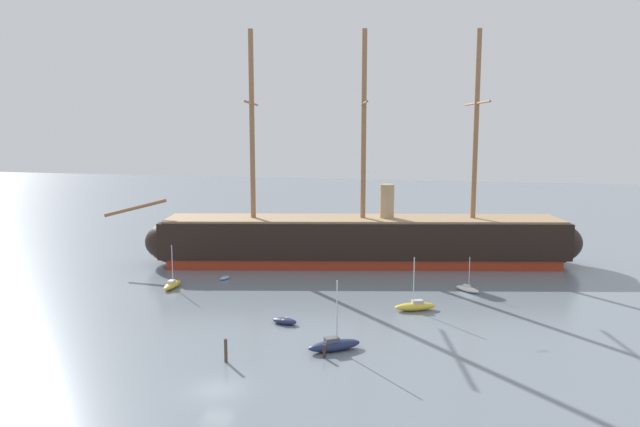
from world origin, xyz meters
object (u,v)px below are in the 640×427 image
Objects in this scene: motorboat_far_right at (531,263)px; seagull_in_flight at (372,172)px; dinghy_alongside_bow at (225,278)px; sailboat_alongside_stern at (467,289)px; mooring_piling_left_pair at (226,351)px; sailboat_foreground_right at (334,345)px; tall_ship at (363,240)px; mooring_piling_nearest at (324,351)px; sailboat_mid_right at (415,306)px; sailboat_mid_left at (172,285)px; sailboat_far_left at (189,246)px; dinghy_near_centre at (285,321)px.

motorboat_far_right is 3.96× the size of seagull_in_flight.
motorboat_far_right reaches higher than dinghy_alongside_bow.
dinghy_alongside_bow is 33.41m from sailboat_alongside_stern.
sailboat_foreground_right is at bearing 28.95° from mooring_piling_left_pair.
tall_ship reaches higher than sailboat_alongside_stern.
mooring_piling_nearest is at bearing -86.19° from tall_ship.
sailboat_alongside_stern is at bearing -121.30° from motorboat_far_right.
dinghy_alongside_bow is at bearing 112.18° from mooring_piling_left_pair.
sailboat_mid_right reaches higher than sailboat_alongside_stern.
sailboat_mid_left is 31.68m from mooring_piling_nearest.
dinghy_alongside_bow is 1.68× the size of mooring_piling_nearest.
sailboat_far_left reaches higher than mooring_piling_left_pair.
tall_ship reaches higher than mooring_piling_left_pair.
dinghy_near_centre is at bearing -50.55° from dinghy_alongside_bow.
seagull_in_flight is at bearing -144.63° from motorboat_far_right.
sailboat_alongside_stern is 3.66× the size of mooring_piling_nearest.
sailboat_foreground_right is at bearing -43.18° from dinghy_near_centre.
tall_ship is 37.16m from sailboat_foreground_right.
sailboat_mid_right is (32.44, -2.55, 0.05)m from sailboat_mid_left.
dinghy_alongside_bow is at bearing 49.05° from sailboat_mid_left.
sailboat_mid_right is (9.84, -22.26, -3.37)m from tall_ship.
tall_ship is at bearing 113.85° from sailboat_mid_right.
dinghy_near_centre is at bearing -131.01° from motorboat_far_right.
sailboat_far_left is at bearing 127.96° from mooring_piling_nearest.
tall_ship is at bearing 141.76° from sailboat_alongside_stern.
tall_ship is 24.11× the size of dinghy_near_centre.
sailboat_foreground_right reaches higher than sailboat_far_left.
mooring_piling_nearest is at bearing -116.83° from sailboat_alongside_stern.
sailboat_alongside_stern is (6.09, 9.70, -0.15)m from sailboat_mid_right.
sailboat_foreground_right is (3.11, -36.88, -3.33)m from tall_ship.
tall_ship is 33.41× the size of mooring_piling_left_pair.
sailboat_mid_right is 50.28m from sailboat_far_left.
sailboat_alongside_stern is 18.62m from motorboat_far_right.
sailboat_mid_right is 2.90× the size of mooring_piling_left_pair.
dinghy_near_centre is at bearing 79.04° from mooring_piling_left_pair.
seagull_in_flight is (0.08, 24.32, 14.97)m from sailboat_foreground_right.
dinghy_near_centre is 2.55× the size of seagull_in_flight.
dinghy_near_centre is 15.88m from sailboat_mid_right.
sailboat_mid_left is at bearing -164.50° from seagull_in_flight.
seagull_in_flight reaches higher than sailboat_far_left.
seagull_in_flight is at bearing -179.96° from sailboat_alongside_stern.
mooring_piling_left_pair is at bearing -100.96° from dinghy_near_centre.
mooring_piling_left_pair is (-21.93, -29.36, 0.71)m from sailboat_alongside_stern.
sailboat_alongside_stern is (38.53, 7.16, -0.09)m from sailboat_mid_left.
dinghy_near_centre reaches higher than dinghy_alongside_bow.
sailboat_mid_left is 2.70× the size of dinghy_alongside_bow.
mooring_piling_left_pair is at bearing -107.37° from seagull_in_flight.
sailboat_foreground_right is 55.09m from sailboat_far_left.
motorboat_far_right is at bearing 7.45° from tall_ship.
sailboat_alongside_stern is (12.82, 24.33, -0.19)m from sailboat_foreground_right.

